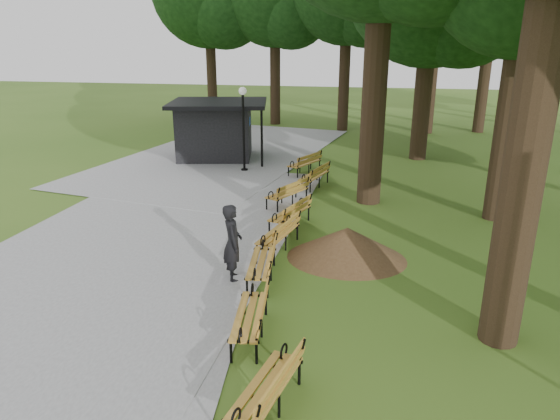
% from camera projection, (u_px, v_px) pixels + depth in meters
% --- Properties ---
extents(ground, '(100.00, 100.00, 0.00)m').
position_uv_depth(ground, '(254.00, 308.00, 10.58)').
color(ground, '#385C1A').
rests_on(ground, ground).
extents(path, '(12.00, 38.00, 0.06)m').
position_uv_depth(path, '(139.00, 240.00, 14.07)').
color(path, gray).
rests_on(path, ground).
extents(person, '(0.65, 0.78, 1.83)m').
position_uv_depth(person, '(233.00, 243.00, 11.54)').
color(person, black).
rests_on(person, ground).
extents(kiosk, '(4.84, 4.41, 2.63)m').
position_uv_depth(kiosk, '(215.00, 130.00, 23.23)').
color(kiosk, black).
rests_on(kiosk, ground).
extents(lamp_post, '(0.32, 0.32, 3.46)m').
position_uv_depth(lamp_post, '(243.00, 112.00, 20.57)').
color(lamp_post, black).
rests_on(lamp_post, ground).
extents(dirt_mound, '(2.53, 2.53, 0.83)m').
position_uv_depth(dirt_mound, '(347.00, 243.00, 12.82)').
color(dirt_mound, '#47301C').
rests_on(dirt_mound, ground).
extents(bench_1, '(1.03, 1.99, 0.88)m').
position_uv_depth(bench_1, '(265.00, 389.00, 7.48)').
color(bench_1, '#BA822A').
rests_on(bench_1, ground).
extents(bench_2, '(0.86, 1.96, 0.88)m').
position_uv_depth(bench_2, '(250.00, 316.00, 9.42)').
color(bench_2, '#BA822A').
rests_on(bench_2, ground).
extents(bench_3, '(0.85, 1.96, 0.88)m').
position_uv_depth(bench_3, '(261.00, 263.00, 11.64)').
color(bench_3, '#BA822A').
rests_on(bench_3, ground).
extents(bench_4, '(1.04, 1.99, 0.88)m').
position_uv_depth(bench_4, '(278.00, 234.00, 13.37)').
color(bench_4, '#BA822A').
rests_on(bench_4, ground).
extents(bench_5, '(1.20, 2.00, 0.88)m').
position_uv_depth(bench_5, '(290.00, 213.00, 14.91)').
color(bench_5, '#BA822A').
rests_on(bench_5, ground).
extents(bench_6, '(1.41, 1.99, 0.88)m').
position_uv_depth(bench_6, '(287.00, 193.00, 16.87)').
color(bench_6, '#BA822A').
rests_on(bench_6, ground).
extents(bench_7, '(1.15, 2.00, 0.88)m').
position_uv_depth(bench_7, '(314.00, 176.00, 18.95)').
color(bench_7, '#BA822A').
rests_on(bench_7, ground).
extents(bench_8, '(1.39, 1.99, 0.88)m').
position_uv_depth(bench_8, '(304.00, 163.00, 20.84)').
color(bench_8, '#BA822A').
rests_on(bench_8, ground).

